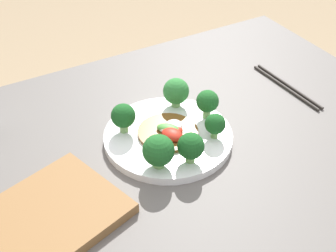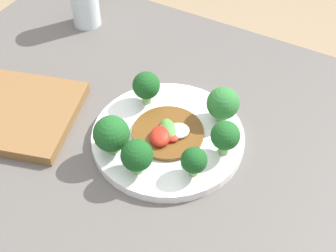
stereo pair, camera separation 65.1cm
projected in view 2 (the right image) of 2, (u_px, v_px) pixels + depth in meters
name	position (u px, v px, depth m)	size (l,w,h in m)	color
plate	(168.00, 137.00, 0.81)	(0.26, 0.26, 0.02)	white
broccoli_west	(225.00, 136.00, 0.74)	(0.05, 0.05, 0.06)	#70A356
broccoli_southeast	(146.00, 86.00, 0.83)	(0.05, 0.05, 0.06)	#89B76B
broccoli_north	(137.00, 156.00, 0.72)	(0.05, 0.05, 0.06)	#7AAD5B
broccoli_southwest	(223.00, 104.00, 0.80)	(0.06, 0.06, 0.07)	#89B76B
broccoli_northwest	(194.00, 161.00, 0.72)	(0.04, 0.04, 0.05)	#7AAD5B
broccoli_northeast	(111.00, 134.00, 0.75)	(0.06, 0.06, 0.07)	#7AAD5B
stirfry_center	(168.00, 132.00, 0.79)	(0.12, 0.12, 0.02)	brown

